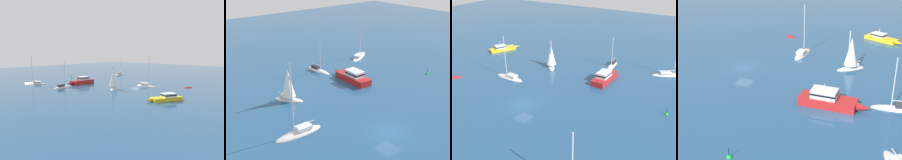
# 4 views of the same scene
# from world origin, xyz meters

# --- Properties ---
(ground_plane) EXTENTS (165.18, 165.18, 0.00)m
(ground_plane) POSITION_xyz_m (0.00, 0.00, 0.00)
(ground_plane) COLOR navy
(cabin_cruiser) EXTENTS (7.64, 4.81, 2.48)m
(cabin_cruiser) POSITION_xyz_m (18.81, 21.53, 0.56)
(cabin_cruiser) COLOR yellow
(cabin_cruiser) RESTS_ON ground
(sloop) EXTENTS (6.04, 1.93, 6.96)m
(sloop) POSITION_xyz_m (23.21, -6.01, 0.12)
(sloop) COLOR white
(sloop) RESTS_ON ground
(sloop_2) EXTENTS (1.96, 6.45, 8.90)m
(sloop_2) POSITION_xyz_m (6.84, 8.82, 0.12)
(sloop_2) COLOR silver
(sloop_2) RESTS_ON ground
(launch) EXTENTS (8.67, 2.70, 2.85)m
(launch) POSITION_xyz_m (15.40, -7.74, 0.83)
(launch) COLOR #B21E1E
(launch) RESTS_ON ground
(skiff) EXTENTS (2.67, 2.41, 0.48)m
(skiff) POSITION_xyz_m (1.46, 18.07, 0.00)
(skiff) COLOR #B21E1E
(skiff) RESTS_ON ground
(sloop_3) EXTENTS (4.41, 3.83, 6.46)m
(sloop_3) POSITION_xyz_m (15.76, 4.89, 2.16)
(sloop_3) COLOR silver
(sloop_3) RESTS_ON ground
(channel_buoy) EXTENTS (0.58, 0.58, 1.34)m
(channel_buoy) POSITION_xyz_m (8.97, -20.73, 0.02)
(channel_buoy) COLOR green
(channel_buoy) RESTS_ON ground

